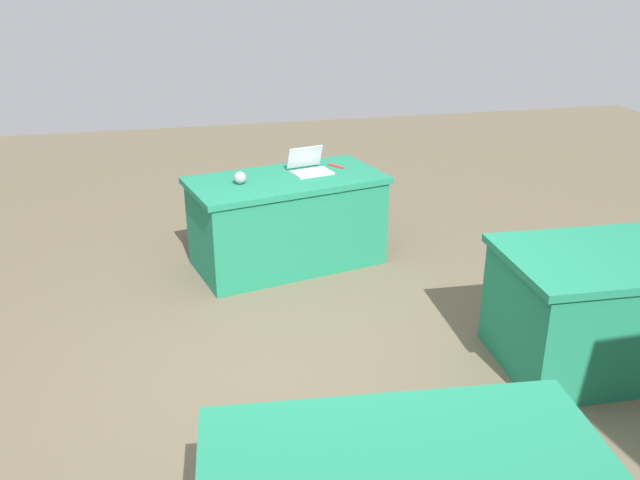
{
  "coord_description": "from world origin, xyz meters",
  "views": [
    {
      "loc": [
        0.79,
        3.6,
        2.49
      ],
      "look_at": [
        -0.06,
        -0.11,
        0.9
      ],
      "focal_mm": 38.25,
      "sensor_mm": 36.0,
      "label": 1
    }
  ],
  "objects_px": {
    "table_foreground": "(287,221)",
    "yarn_ball": "(240,178)",
    "table_back_left": "(624,307)",
    "laptop_silver": "(310,168)",
    "scissors_red": "(336,166)"
  },
  "relations": [
    {
      "from": "table_foreground",
      "to": "yarn_ball",
      "type": "relative_size",
      "value": 17.01
    },
    {
      "from": "table_back_left",
      "to": "scissors_red",
      "type": "distance_m",
      "value": 2.65
    },
    {
      "from": "yarn_ball",
      "to": "table_back_left",
      "type": "bearing_deg",
      "value": 139.37
    },
    {
      "from": "table_back_left",
      "to": "laptop_silver",
      "type": "height_order",
      "value": "laptop_silver"
    },
    {
      "from": "table_foreground",
      "to": "yarn_ball",
      "type": "xyz_separation_m",
      "value": [
        0.39,
        0.08,
        0.44
      ]
    },
    {
      "from": "scissors_red",
      "to": "laptop_silver",
      "type": "bearing_deg",
      "value": -98.21
    },
    {
      "from": "table_back_left",
      "to": "yarn_ball",
      "type": "bearing_deg",
      "value": -40.63
    },
    {
      "from": "laptop_silver",
      "to": "scissors_red",
      "type": "bearing_deg",
      "value": -169.77
    },
    {
      "from": "table_foreground",
      "to": "yarn_ball",
      "type": "bearing_deg",
      "value": 12.19
    },
    {
      "from": "table_foreground",
      "to": "yarn_ball",
      "type": "height_order",
      "value": "yarn_ball"
    },
    {
      "from": "yarn_ball",
      "to": "scissors_red",
      "type": "xyz_separation_m",
      "value": [
        -0.88,
        -0.31,
        -0.05
      ]
    },
    {
      "from": "laptop_silver",
      "to": "scissors_red",
      "type": "xyz_separation_m",
      "value": [
        -0.26,
        -0.11,
        -0.04
      ]
    },
    {
      "from": "yarn_ball",
      "to": "scissors_red",
      "type": "height_order",
      "value": "yarn_ball"
    },
    {
      "from": "table_foreground",
      "to": "scissors_red",
      "type": "relative_size",
      "value": 9.73
    },
    {
      "from": "yarn_ball",
      "to": "laptop_silver",
      "type": "bearing_deg",
      "value": -162.76
    }
  ]
}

